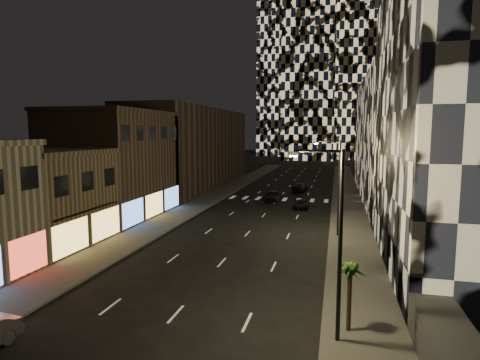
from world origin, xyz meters
The scene contains 19 objects.
sidewalk_left centered at (-10.00, 50.00, 0.07)m, with size 4.00×120.00×0.15m, color #47443F.
sidewalk_right centered at (10.00, 50.00, 0.07)m, with size 4.00×120.00×0.15m, color #47443F.
curb_left centered at (-7.90, 50.00, 0.07)m, with size 0.20×120.00×0.15m, color #4C4C47.
curb_right centered at (7.90, 50.00, 0.07)m, with size 0.20×120.00×0.15m, color #4C4C47.
retail_tan centered at (-17.00, 21.00, 4.00)m, with size 10.00×10.00×8.00m, color brown.
retail_brown centered at (-17.00, 33.50, 6.00)m, with size 10.00×15.00×12.00m, color brown.
retail_filler_left centered at (-17.00, 60.00, 7.00)m, with size 10.00×40.00×14.00m, color brown.
midrise_base centered at (12.30, 24.50, 1.50)m, with size 0.60×25.00×3.00m, color #383838.
plinth_right centered at (13.00, 8.00, 1.00)m, with size 2.00×8.00×2.00m, color #383838.
midrise_filler_right centered at (20.00, 57.00, 9.00)m, with size 16.00×40.00×18.00m, color #232326.
tower_right_mid centered at (35.00, 135.00, 50.00)m, with size 20.00×20.00×100.00m, color black.
tower_left_back centered at (-12.00, 165.00, 60.00)m, with size 24.00×24.00×120.00m, color black.
tower_center_low centered at (-2.00, 140.00, 47.50)m, with size 18.00×18.00×95.00m, color black.
streetlight_near centered at (8.35, 10.00, 5.35)m, with size 2.55×0.25×9.00m.
streetlight_far centered at (8.35, 30.00, 5.35)m, with size 2.55×0.25×9.00m.
car_dark_midlane centered at (-0.50, 48.04, 0.78)m, with size 1.84×4.57×1.56m, color black.
car_dark_oncoming centered at (2.43, 58.41, 0.70)m, with size 1.97×4.84×1.41m, color black.
car_dark_rightlane centered at (4.00, 43.32, 0.56)m, with size 1.86×4.04×1.12m, color black.
palm_tree centered at (9.12, 11.07, 3.02)m, with size 1.75×1.77×3.48m.
Camera 1 is at (8.34, -8.47, 9.91)m, focal length 30.00 mm.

